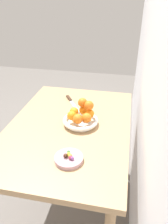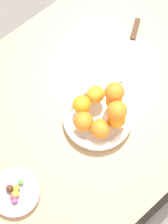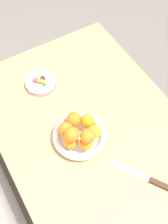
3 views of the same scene
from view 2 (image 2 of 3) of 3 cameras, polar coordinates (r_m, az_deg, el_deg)
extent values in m
plane|color=slate|center=(1.83, -0.62, -8.05)|extent=(6.00, 6.00, 0.00)
cube|color=tan|center=(1.14, -0.98, 0.25)|extent=(1.10, 0.76, 0.04)
cylinder|color=tan|center=(1.74, 4.70, 13.18)|extent=(0.05, 0.05, 0.70)
cylinder|color=white|center=(1.10, 2.24, -1.11)|extent=(0.18, 0.18, 0.01)
torus|color=white|center=(1.08, 2.27, -0.74)|extent=(0.22, 0.22, 0.03)
cylinder|color=#B28C99|center=(1.06, -11.29, -12.92)|extent=(0.15, 0.15, 0.02)
sphere|color=orange|center=(1.02, 2.74, -2.80)|extent=(0.06, 0.06, 0.06)
sphere|color=orange|center=(1.04, 5.40, -1.20)|extent=(0.06, 0.06, 0.06)
sphere|color=orange|center=(1.06, 5.02, 1.86)|extent=(0.05, 0.05, 0.05)
sphere|color=orange|center=(1.07, 1.97, 2.99)|extent=(0.06, 0.06, 0.06)
sphere|color=orange|center=(1.05, -0.41, 1.20)|extent=(0.06, 0.06, 0.06)
sphere|color=orange|center=(1.03, -0.07, -1.58)|extent=(0.06, 0.06, 0.06)
sphere|color=orange|center=(1.01, 5.08, 3.30)|extent=(0.06, 0.06, 0.06)
sphere|color=orange|center=(0.99, 5.52, 0.22)|extent=(0.06, 0.06, 0.06)
sphere|color=gold|center=(1.04, -11.19, -12.30)|extent=(0.02, 0.02, 0.02)
sphere|color=#C6384C|center=(1.04, -11.60, -13.75)|extent=(0.02, 0.02, 0.02)
sphere|color=#8C4C99|center=(1.04, -11.46, -14.22)|extent=(0.02, 0.02, 0.02)
sphere|color=#472819|center=(1.04, -12.26, -12.33)|extent=(0.02, 0.02, 0.02)
sphere|color=#4C9947|center=(1.04, -10.48, -11.42)|extent=(0.02, 0.02, 0.02)
sphere|color=gold|center=(1.04, -11.38, -13.22)|extent=(0.02, 0.02, 0.02)
cube|color=#3F2819|center=(1.27, 8.50, 13.44)|extent=(0.09, 0.07, 0.01)
cube|color=silver|center=(1.20, 7.10, 8.49)|extent=(0.15, 0.11, 0.01)
camera|label=1|loc=(0.90, -85.03, -44.07)|focal=35.00mm
camera|label=3|loc=(0.75, 73.22, 38.17)|focal=45.00mm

